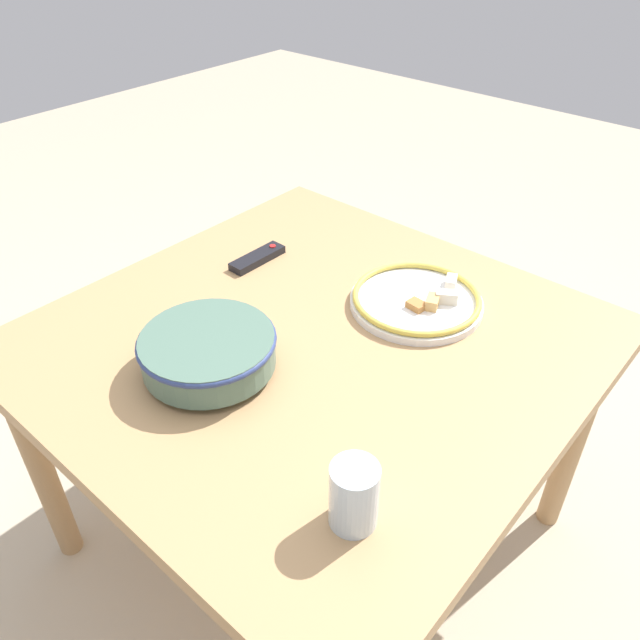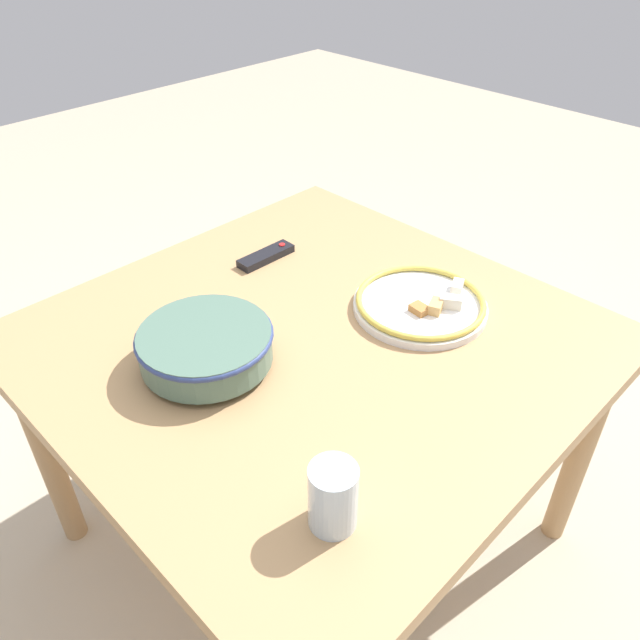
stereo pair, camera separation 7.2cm
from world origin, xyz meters
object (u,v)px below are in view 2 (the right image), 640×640
(food_plate, at_px, (421,304))
(tv_remote, at_px, (266,256))
(drinking_glass, at_px, (333,497))
(noodle_bowl, at_px, (206,346))

(food_plate, relative_size, tv_remote, 1.92)
(food_plate, bearing_deg, drinking_glass, -155.43)
(noodle_bowl, distance_m, tv_remote, 0.43)
(noodle_bowl, relative_size, drinking_glass, 2.32)
(noodle_bowl, height_order, food_plate, noodle_bowl)
(tv_remote, height_order, drinking_glass, drinking_glass)
(food_plate, bearing_deg, noodle_bowl, 157.74)
(tv_remote, distance_m, drinking_glass, 0.82)
(noodle_bowl, distance_m, drinking_glass, 0.45)
(noodle_bowl, relative_size, food_plate, 0.90)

